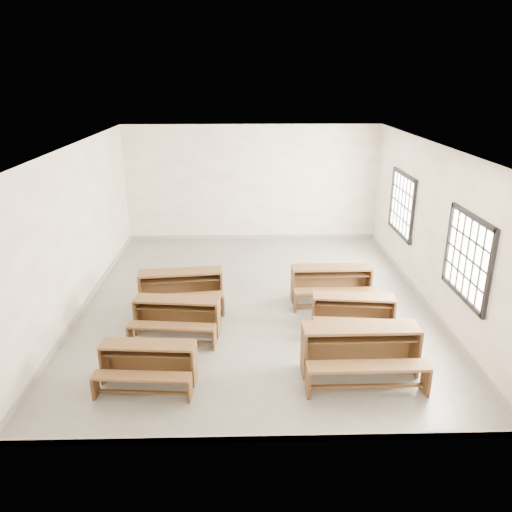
{
  "coord_description": "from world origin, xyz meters",
  "views": [
    {
      "loc": [
        -0.24,
        -9.44,
        4.44
      ],
      "look_at": [
        0.0,
        0.0,
        1.0
      ],
      "focal_mm": 35.0,
      "sensor_mm": 36.0,
      "label": 1
    }
  ],
  "objects_px": {
    "desk_set_0": "(148,361)",
    "desk_set_4": "(353,311)",
    "desk_set_1": "(177,314)",
    "desk_set_5": "(331,281)",
    "desk_set_2": "(181,286)",
    "desk_set_3": "(361,348)"
  },
  "relations": [
    {
      "from": "desk_set_1",
      "to": "desk_set_2",
      "type": "distance_m",
      "value": 1.17
    },
    {
      "from": "desk_set_0",
      "to": "desk_set_1",
      "type": "bearing_deg",
      "value": 84.84
    },
    {
      "from": "desk_set_2",
      "to": "desk_set_3",
      "type": "xyz_separation_m",
      "value": [
        3.07,
        -2.53,
        0.04
      ]
    },
    {
      "from": "desk_set_2",
      "to": "desk_set_4",
      "type": "distance_m",
      "value": 3.44
    },
    {
      "from": "desk_set_1",
      "to": "desk_set_2",
      "type": "bearing_deg",
      "value": 99.18
    },
    {
      "from": "desk_set_3",
      "to": "desk_set_5",
      "type": "relative_size",
      "value": 1.1
    },
    {
      "from": "desk_set_5",
      "to": "desk_set_1",
      "type": "bearing_deg",
      "value": -156.05
    },
    {
      "from": "desk_set_3",
      "to": "desk_set_5",
      "type": "height_order",
      "value": "desk_set_3"
    },
    {
      "from": "desk_set_2",
      "to": "desk_set_0",
      "type": "bearing_deg",
      "value": -100.34
    },
    {
      "from": "desk_set_1",
      "to": "desk_set_5",
      "type": "distance_m",
      "value": 3.31
    },
    {
      "from": "desk_set_0",
      "to": "desk_set_4",
      "type": "distance_m",
      "value": 3.79
    },
    {
      "from": "desk_set_0",
      "to": "desk_set_2",
      "type": "bearing_deg",
      "value": 90.26
    },
    {
      "from": "desk_set_5",
      "to": "desk_set_2",
      "type": "bearing_deg",
      "value": -176.75
    },
    {
      "from": "desk_set_0",
      "to": "desk_set_2",
      "type": "xyz_separation_m",
      "value": [
        0.19,
        2.67,
        0.06
      ]
    },
    {
      "from": "desk_set_2",
      "to": "desk_set_5",
      "type": "relative_size",
      "value": 1.06
    },
    {
      "from": "desk_set_2",
      "to": "desk_set_4",
      "type": "bearing_deg",
      "value": -24.79
    },
    {
      "from": "desk_set_0",
      "to": "desk_set_4",
      "type": "height_order",
      "value": "desk_set_4"
    },
    {
      "from": "desk_set_0",
      "to": "desk_set_2",
      "type": "distance_m",
      "value": 2.68
    },
    {
      "from": "desk_set_3",
      "to": "desk_set_4",
      "type": "distance_m",
      "value": 1.46
    },
    {
      "from": "desk_set_1",
      "to": "desk_set_5",
      "type": "bearing_deg",
      "value": 30.6
    },
    {
      "from": "desk_set_4",
      "to": "desk_set_3",
      "type": "bearing_deg",
      "value": -91.27
    },
    {
      "from": "desk_set_0",
      "to": "desk_set_5",
      "type": "distance_m",
      "value": 4.35
    }
  ]
}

